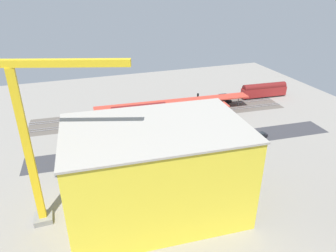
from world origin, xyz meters
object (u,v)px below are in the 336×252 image
street_tree_1 (92,138)px  platform_canopy_far (174,102)px  street_tree_0 (170,125)px  parked_car_3 (203,145)px  box_truck_0 (162,159)px  box_truck_1 (137,161)px  parked_car_2 (220,142)px  parked_car_0 (261,135)px  traffic_light (184,140)px  construction_building (156,171)px  parked_car_1 (242,139)px  street_tree_2 (182,124)px  locomotive (213,100)px  tower_crane (35,135)px  passenger_coach (264,90)px  platform_canopy_near (160,111)px  freight_coach_far (139,112)px

street_tree_1 → platform_canopy_far: bearing=-148.1°
street_tree_0 → parked_car_3: bearing=136.0°
box_truck_0 → box_truck_1: bearing=-12.5°
parked_car_2 → parked_car_3: (5.75, 0.38, -0.01)m
parked_car_0 → platform_canopy_far: bearing=-55.2°
parked_car_0 → traffic_light: (26.12, 1.16, 3.48)m
parked_car_3 → construction_building: 30.64m
parked_car_1 → street_tree_2: (16.23, -9.00, 3.65)m
locomotive → tower_crane: tower_crane is taller
platform_canopy_far → tower_crane: size_ratio=1.72×
passenger_coach → parked_car_1: bearing=47.3°
parked_car_1 → box_truck_0: (27.08, 4.72, 0.94)m
construction_building → street_tree_2: construction_building is taller
parked_car_3 → construction_building: size_ratio=0.13×
box_truck_1 → street_tree_2: size_ratio=1.23×
parked_car_3 → traffic_light: 7.25m
locomotive → street_tree_0: size_ratio=2.11×
platform_canopy_near → parked_car_2: size_ratio=10.47×
locomotive → parked_car_0: 30.51m
tower_crane → street_tree_0: 44.69m
parked_car_0 → traffic_light: traffic_light is taller
street_tree_0 → box_truck_0: bearing=62.4°
passenger_coach → box_truck_1: size_ratio=2.25×
passenger_coach → box_truck_1: passenger_coach is taller
parked_car_0 → street_tree_2: street_tree_2 is taller
parked_car_0 → platform_canopy_near: bearing=-37.1°
passenger_coach → freight_coach_far: bearing=6.0°
platform_canopy_far → street_tree_2: (4.25, 18.74, 0.34)m
parked_car_1 → street_tree_0: bearing=-20.5°
platform_canopy_far → parked_car_2: size_ratio=12.23×
platform_canopy_near → parked_car_3: platform_canopy_near is taller
platform_canopy_far → passenger_coach: 40.75m
street_tree_0 → street_tree_2: 4.61m
platform_canopy_near → street_tree_2: size_ratio=6.98×
platform_canopy_far → parked_car_0: platform_canopy_far is taller
tower_crane → passenger_coach: bearing=-149.9°
platform_canopy_far → street_tree_0: size_ratio=7.77×
freight_coach_far → construction_building: bearing=80.7°
parked_car_1 → locomotive: bearing=-99.8°
street_tree_2 → platform_canopy_near: bearing=-73.7°
parked_car_2 → construction_building: 34.99m
parked_car_0 → street_tree_0: (27.47, -7.14, 4.52)m
locomotive → box_truck_1: locomotive is taller
parked_car_1 → tower_crane: bearing=17.5°
box_truck_0 → parked_car_1: bearing=-170.1°
parked_car_3 → street_tree_0: (7.72, -7.46, 4.41)m
parked_car_0 → parked_car_3: parked_car_3 is taller
construction_building → box_truck_1: size_ratio=3.96×
platform_canopy_far → freight_coach_far: freight_coach_far is taller
freight_coach_far → parked_car_3: freight_coach_far is taller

